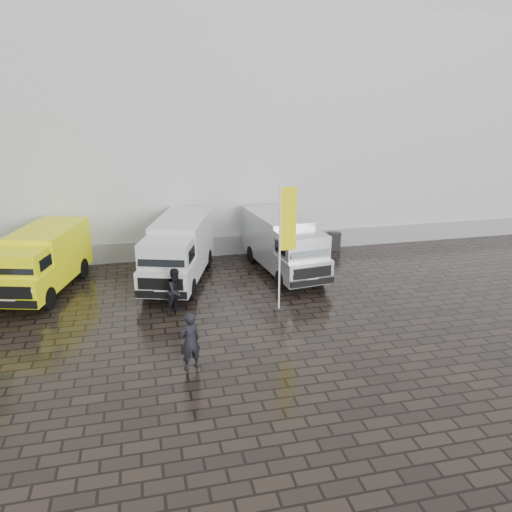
{
  "coord_description": "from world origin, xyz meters",
  "views": [
    {
      "loc": [
        -4.27,
        -16.7,
        8.19
      ],
      "look_at": [
        0.18,
        2.2,
        1.76
      ],
      "focal_mm": 35.0,
      "sensor_mm": 36.0,
      "label": 1
    }
  ],
  "objects_px": {
    "van_yellow": "(42,263)",
    "person_tent": "(176,291)",
    "van_white": "(179,252)",
    "flagpole": "(284,240)",
    "van_silver": "(283,246)",
    "person_front": "(190,341)",
    "wheelie_bin": "(335,241)"
  },
  "relations": [
    {
      "from": "van_yellow",
      "to": "person_tent",
      "type": "relative_size",
      "value": 3.11
    },
    {
      "from": "van_white",
      "to": "flagpole",
      "type": "relative_size",
      "value": 1.25
    },
    {
      "from": "van_silver",
      "to": "person_front",
      "type": "height_order",
      "value": "van_silver"
    },
    {
      "from": "van_yellow",
      "to": "van_white",
      "type": "relative_size",
      "value": 0.9
    },
    {
      "from": "flagpole",
      "to": "person_tent",
      "type": "distance_m",
      "value": 4.58
    },
    {
      "from": "van_white",
      "to": "person_tent",
      "type": "distance_m",
      "value": 3.51
    },
    {
      "from": "wheelie_bin",
      "to": "person_tent",
      "type": "relative_size",
      "value": 0.53
    },
    {
      "from": "van_silver",
      "to": "van_yellow",
      "type": "bearing_deg",
      "value": 172.87
    },
    {
      "from": "person_tent",
      "to": "van_silver",
      "type": "bearing_deg",
      "value": -4.96
    },
    {
      "from": "van_white",
      "to": "wheelie_bin",
      "type": "height_order",
      "value": "van_white"
    },
    {
      "from": "van_white",
      "to": "flagpole",
      "type": "bearing_deg",
      "value": -29.6
    },
    {
      "from": "van_white",
      "to": "person_tent",
      "type": "height_order",
      "value": "van_white"
    },
    {
      "from": "van_silver",
      "to": "person_front",
      "type": "bearing_deg",
      "value": -131.04
    },
    {
      "from": "person_front",
      "to": "van_silver",
      "type": "bearing_deg",
      "value": -145.82
    },
    {
      "from": "van_silver",
      "to": "wheelie_bin",
      "type": "xyz_separation_m",
      "value": [
        3.72,
        2.76,
        -0.84
      ]
    },
    {
      "from": "van_yellow",
      "to": "flagpole",
      "type": "distance_m",
      "value": 10.41
    },
    {
      "from": "van_white",
      "to": "person_tent",
      "type": "xyz_separation_m",
      "value": [
        -0.41,
        -3.46,
        -0.46
      ]
    },
    {
      "from": "person_front",
      "to": "flagpole",
      "type": "bearing_deg",
      "value": -159.7
    },
    {
      "from": "person_tent",
      "to": "wheelie_bin",
      "type": "bearing_deg",
      "value": -3.56
    },
    {
      "from": "wheelie_bin",
      "to": "person_tent",
      "type": "xyz_separation_m",
      "value": [
        -9.0,
        -6.22,
        0.43
      ]
    },
    {
      "from": "van_white",
      "to": "person_front",
      "type": "height_order",
      "value": "van_white"
    },
    {
      "from": "person_front",
      "to": "person_tent",
      "type": "xyz_separation_m",
      "value": [
        -0.07,
        4.22,
        -0.03
      ]
    },
    {
      "from": "van_silver",
      "to": "van_white",
      "type": "bearing_deg",
      "value": 173.1
    },
    {
      "from": "wheelie_bin",
      "to": "van_yellow",
      "type": "bearing_deg",
      "value": -154.66
    },
    {
      "from": "wheelie_bin",
      "to": "person_front",
      "type": "bearing_deg",
      "value": -115.93
    },
    {
      "from": "flagpole",
      "to": "van_yellow",
      "type": "bearing_deg",
      "value": 156.63
    },
    {
      "from": "van_silver",
      "to": "person_tent",
      "type": "height_order",
      "value": "van_silver"
    },
    {
      "from": "van_white",
      "to": "wheelie_bin",
      "type": "xyz_separation_m",
      "value": [
        8.58,
        2.76,
        -0.88
      ]
    },
    {
      "from": "van_yellow",
      "to": "person_front",
      "type": "bearing_deg",
      "value": -38.86
    },
    {
      "from": "van_yellow",
      "to": "person_front",
      "type": "height_order",
      "value": "van_yellow"
    },
    {
      "from": "flagpole",
      "to": "wheelie_bin",
      "type": "xyz_separation_m",
      "value": [
        4.89,
        6.8,
        -2.35
      ]
    },
    {
      "from": "van_yellow",
      "to": "person_tent",
      "type": "height_order",
      "value": "van_yellow"
    }
  ]
}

